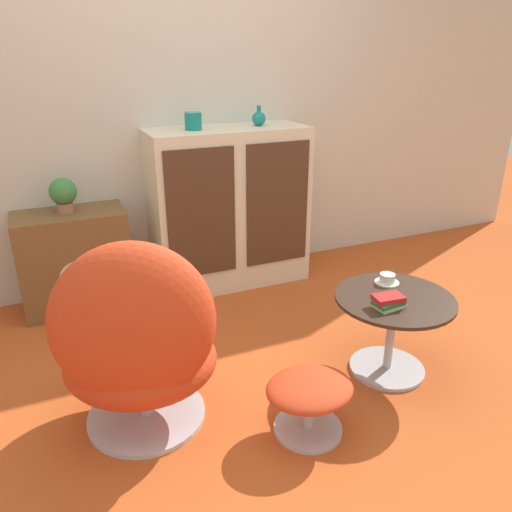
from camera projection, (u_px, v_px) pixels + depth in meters
ground_plane at (264, 390)px, 2.50m from camera, size 12.00×12.00×0.00m
wall_back at (170, 94)px, 3.28m from camera, size 6.40×0.06×2.60m
sideboard at (229, 208)px, 3.48m from camera, size 1.07×0.44×1.10m
tv_console at (75, 260)px, 3.21m from camera, size 0.67×0.37×0.64m
egg_chair at (138, 345)px, 2.09m from camera, size 0.81×0.77×0.92m
ottoman at (309, 395)px, 2.16m from camera, size 0.39×0.33×0.27m
coffee_table at (392, 323)px, 2.54m from camera, size 0.60×0.60×0.43m
vase_leftmost at (193, 121)px, 3.16m from camera, size 0.11×0.11×0.11m
vase_inner_left at (259, 118)px, 3.33m from camera, size 0.09×0.09×0.13m
potted_plant at (63, 194)px, 3.03m from camera, size 0.16×0.16×0.22m
teacup at (387, 279)px, 2.63m from camera, size 0.13×0.13×0.05m
book_stack at (389, 302)px, 2.38m from camera, size 0.16×0.11×0.06m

